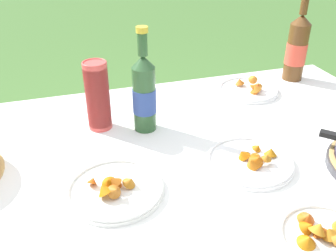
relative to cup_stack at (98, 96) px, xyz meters
name	(u,v)px	position (x,y,z in m)	size (l,w,h in m)	color
garden_table	(126,193)	(0.03, -0.25, -0.17)	(1.88, 1.04, 0.76)	#A87A47
tablecloth	(125,177)	(0.03, -0.25, -0.12)	(1.89, 1.05, 0.10)	white
cup_stack	(98,96)	(0.00, 0.00, 0.00)	(0.07, 0.07, 0.21)	#E04C47
cider_bottle_green	(144,93)	(0.13, -0.05, 0.01)	(0.07, 0.07, 0.32)	#2D562D
cider_bottle_amber	(297,48)	(0.79, 0.16, 0.02)	(0.08, 0.08, 0.34)	brown
snack_plate_near	(115,188)	(-0.01, -0.32, -0.09)	(0.24, 0.24, 0.06)	white
snack_plate_left	(328,237)	(0.37, -0.61, -0.09)	(0.20, 0.20, 0.05)	white
snack_plate_right	(249,89)	(0.57, 0.10, -0.09)	(0.22, 0.22, 0.06)	white
snack_plate_far	(251,161)	(0.35, -0.32, -0.10)	(0.23, 0.23, 0.06)	white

